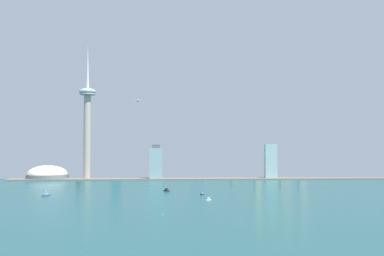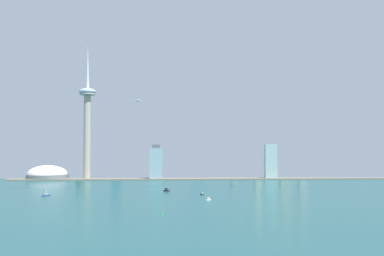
{
  "view_description": "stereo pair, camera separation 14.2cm",
  "coord_description": "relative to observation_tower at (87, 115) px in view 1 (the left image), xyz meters",
  "views": [
    {
      "loc": [
        -70.14,
        -444.27,
        71.74
      ],
      "look_at": [
        -16.98,
        551.14,
        107.44
      ],
      "focal_mm": 43.91,
      "sensor_mm": 36.0,
      "label": 1
    },
    {
      "loc": [
        -70.0,
        -444.28,
        71.74
      ],
      "look_at": [
        -16.98,
        551.14,
        107.44
      ],
      "focal_mm": 43.91,
      "sensor_mm": 36.0,
      "label": 2
    }
  ],
  "objects": [
    {
      "name": "skyscraper_4",
      "position": [
        -22.43,
        40.85,
        -110.8
      ],
      "size": [
        13.51,
        14.0,
        49.48
      ],
      "color": "#697856",
      "rests_on": "ground"
    },
    {
      "name": "ground_plane",
      "position": [
        237.34,
        -547.94,
        -133.58
      ],
      "size": [
        6000.0,
        6000.0,
        0.0
      ],
      "primitive_type": "plane",
      "color": "#19494B"
    },
    {
      "name": "skyscraper_7",
      "position": [
        145.31,
        69.86,
        -76.14
      ],
      "size": [
        12.35,
        23.0,
        121.61
      ],
      "color": "#98BEBD",
      "rests_on": "ground"
    },
    {
      "name": "skyscraper_9",
      "position": [
        320.54,
        63.08,
        -110.9
      ],
      "size": [
        17.96,
        25.03,
        50.21
      ],
      "color": "gray",
      "rests_on": "ground"
    },
    {
      "name": "skyscraper_5",
      "position": [
        234.44,
        25.36,
        -78.52
      ],
      "size": [
        26.45,
        22.22,
        116.45
      ],
      "color": "gray",
      "rests_on": "ground"
    },
    {
      "name": "boat_3",
      "position": [
        217.43,
        -319.13,
        -132.15
      ],
      "size": [
        4.79,
        8.04,
        3.98
      ],
      "rotation": [
        0.0,
        0.0,
        5.03
      ],
      "color": "#202530",
      "rests_on": "ground"
    },
    {
      "name": "skyscraper_6",
      "position": [
        408.58,
        84.16,
        -56.8
      ],
      "size": [
        12.83,
        27.68,
        160.39
      ],
      "color": "#C2B1B5",
      "rests_on": "ground"
    },
    {
      "name": "skyscraper_0",
      "position": [
        477.3,
        68.11,
        -53.12
      ],
      "size": [
        18.1,
        16.74,
        173.48
      ],
      "color": "#B8A2A1",
      "rests_on": "ground"
    },
    {
      "name": "skyscraper_11",
      "position": [
        437.28,
        68.03,
        -61.55
      ],
      "size": [
        24.56,
        15.26,
        148.92
      ],
      "color": "#AFA294",
      "rests_on": "ground"
    },
    {
      "name": "waterfront_pier",
      "position": [
        237.34,
        -15.78,
        -132.48
      ],
      "size": [
        791.78,
        40.54,
        2.19
      ],
      "primitive_type": "cube",
      "color": "#6A6457",
      "rests_on": "ground"
    },
    {
      "name": "observation_tower",
      "position": [
        0.0,
        0.0,
        0.0
      ],
      "size": [
        35.43,
        35.43,
        283.88
      ],
      "color": "#AAA090",
      "rests_on": "ground"
    },
    {
      "name": "boat_2",
      "position": [
        -2.4,
        -321.11,
        -132.24
      ],
      "size": [
        9.45,
        15.07,
        9.24
      ],
      "rotation": [
        0.0,
        0.0,
        4.37
      ],
      "color": "#264A87",
      "rests_on": "ground"
    },
    {
      "name": "boat_1",
      "position": [
        166.71,
        -264.78,
        -131.78
      ],
      "size": [
        9.56,
        9.62,
        5.0
      ],
      "rotation": [
        0.0,
        0.0,
        5.49
      ],
      "color": "#222A2C",
      "rests_on": "ground"
    },
    {
      "name": "skyscraper_3",
      "position": [
        370.9,
        58.87,
        -66.06
      ],
      "size": [
        12.81,
        27.23,
        156.47
      ],
      "color": "beige",
      "rests_on": "ground"
    },
    {
      "name": "skyscraper_1",
      "position": [
        51.3,
        90.76,
        -90.57
      ],
      "size": [
        19.17,
        27.92,
        91.34
      ],
      "color": "#476C8B",
      "rests_on": "ground"
    },
    {
      "name": "boat_0",
      "position": [
        221.22,
        -386.28,
        -132.18
      ],
      "size": [
        6.55,
        3.61,
        3.91
      ],
      "rotation": [
        0.0,
        0.0,
        2.89
      ],
      "color": "white",
      "rests_on": "ground"
    },
    {
      "name": "airplane",
      "position": [
        106.24,
        -13.91,
        30.47
      ],
      "size": [
        28.96,
        32.32,
        8.54
      ],
      "rotation": [
        0.0,
        0.0,
        4.77
      ],
      "color": "silver"
    },
    {
      "name": "stadium_dome",
      "position": [
        -83.12,
        7.68,
        -124.69
      ],
      "size": [
        86.72,
        86.72,
        37.59
      ],
      "color": "slate",
      "rests_on": "ground"
    },
    {
      "name": "skyscraper_10",
      "position": [
        144.65,
        -18.93,
        -99.81
      ],
      "size": [
        26.49,
        17.89,
        72.02
      ],
      "color": "#89A7B3",
      "rests_on": "ground"
    },
    {
      "name": "channel_buoy_0",
      "position": [
        162.74,
        -506.97,
        -132.6
      ],
      "size": [
        1.71,
        1.71,
        1.96
      ],
      "primitive_type": "cone",
      "color": "green",
      "rests_on": "ground"
    },
    {
      "name": "skyscraper_2",
      "position": [
        385.84,
        -12.32,
        -96.97
      ],
      "size": [
        24.97,
        15.81,
        73.22
      ],
      "color": "#94B8BA",
      "rests_on": "ground"
    },
    {
      "name": "skyscraper_8",
      "position": [
        -18.46,
        77.51,
        -63.98
      ],
      "size": [
        15.51,
        26.06,
        165.97
      ],
      "color": "#90B0C9",
      "rests_on": "ground"
    }
  ]
}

